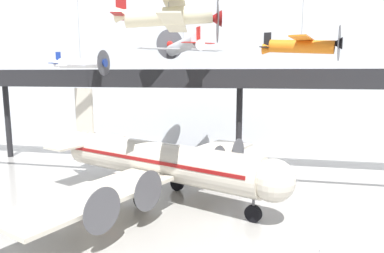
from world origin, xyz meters
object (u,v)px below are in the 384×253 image
airliner_silver_main (157,161)px  suspended_plane_cream_biplane (169,16)px  suspended_plane_white_twin (81,63)px  suspended_plane_silver_racer (183,46)px  suspended_plane_orange_highwing (301,46)px

airliner_silver_main → suspended_plane_cream_biplane: (2.54, -4.60, 11.44)m
suspended_plane_white_twin → suspended_plane_cream_biplane: bearing=-35.0°
airliner_silver_main → suspended_plane_silver_racer: bearing=109.1°
suspended_plane_cream_biplane → suspended_plane_orange_highwing: 11.00m
airliner_silver_main → suspended_plane_orange_highwing: suspended_plane_orange_highwing is taller
airliner_silver_main → suspended_plane_white_twin: bearing=173.9°
airliner_silver_main → suspended_plane_silver_racer: size_ratio=3.32×
suspended_plane_white_twin → suspended_plane_cream_biplane: suspended_plane_cream_biplane is taller
suspended_plane_cream_biplane → suspended_plane_orange_highwing: suspended_plane_cream_biplane is taller
airliner_silver_main → suspended_plane_orange_highwing: 15.34m
suspended_plane_cream_biplane → airliner_silver_main: bearing=108.5°
suspended_plane_cream_biplane → suspended_plane_orange_highwing: bearing=21.0°
suspended_plane_white_twin → suspended_plane_cream_biplane: size_ratio=0.90×
suspended_plane_silver_racer → suspended_plane_cream_biplane: 13.60m
suspended_plane_orange_highwing → suspended_plane_silver_racer: bearing=160.8°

